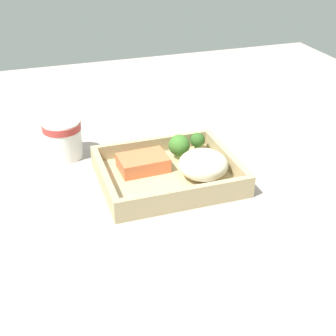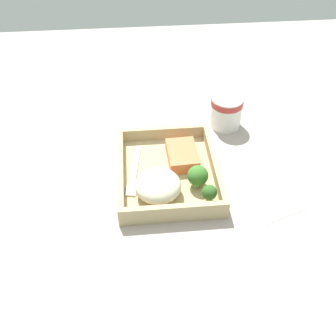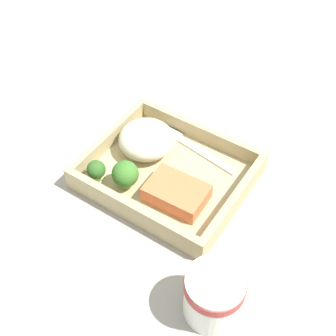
{
  "view_description": "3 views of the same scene",
  "coord_description": "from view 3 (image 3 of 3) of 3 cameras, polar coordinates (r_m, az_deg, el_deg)",
  "views": [
    {
      "loc": [
        -24.64,
        -73.84,
        47.56
      ],
      "look_at": [
        0.0,
        0.0,
        2.7
      ],
      "focal_mm": 50.0,
      "sensor_mm": 36.0,
      "label": 1
    },
    {
      "loc": [
        61.96,
        -5.79,
        60.74
      ],
      "look_at": [
        0.0,
        0.0,
        2.7
      ],
      "focal_mm": 42.0,
      "sensor_mm": 36.0,
      "label": 2
    },
    {
      "loc": [
        -28.0,
        42.64,
        60.58
      ],
      "look_at": [
        0.0,
        0.0,
        2.7
      ],
      "focal_mm": 50.0,
      "sensor_mm": 36.0,
      "label": 3
    }
  ],
  "objects": [
    {
      "name": "paper_cup",
      "position": [
        0.63,
        5.58,
        -15.05
      ],
      "size": [
        7.96,
        7.96,
        8.08
      ],
      "color": "white",
      "rests_on": "ground_plane"
    },
    {
      "name": "salmon_fillet",
      "position": [
        0.74,
        1.06,
        -3.06
      ],
      "size": [
        9.7,
        6.91,
        2.85
      ],
      "primitive_type": "cube",
      "rotation": [
        0.0,
        0.0,
        0.04
      ],
      "color": "#E06C40",
      "rests_on": "takeout_tray"
    },
    {
      "name": "receipt_slip",
      "position": [
        0.74,
        -15.16,
        -8.73
      ],
      "size": [
        12.88,
        14.17,
        0.24
      ],
      "primitive_type": "cube",
      "rotation": [
        0.0,
        0.0,
        0.35
      ],
      "color": "white",
      "rests_on": "ground_plane"
    },
    {
      "name": "broccoli_floret_2",
      "position": [
        0.76,
        -8.74,
        -0.25
      ],
      "size": [
        3.12,
        3.12,
        4.14
      ],
      "color": "#80AC5F",
      "rests_on": "takeout_tray"
    },
    {
      "name": "takeout_tray",
      "position": [
        0.79,
        0.0,
        -1.01
      ],
      "size": [
        25.98,
        21.63,
        1.2
      ],
      "primitive_type": "cube",
      "color": "tan",
      "rests_on": "ground_plane"
    },
    {
      "name": "ground_plane",
      "position": [
        0.8,
        0.0,
        -1.75
      ],
      "size": [
        160.0,
        160.0,
        2.0
      ],
      "primitive_type": "cube",
      "color": "#A0948D"
    },
    {
      "name": "fork",
      "position": [
        0.82,
        3.1,
        2.51
      ],
      "size": [
        15.87,
        3.9,
        0.44
      ],
      "color": "white",
      "rests_on": "takeout_tray"
    },
    {
      "name": "broccoli_floret_1",
      "position": [
        0.75,
        -5.23,
        -0.77
      ],
      "size": [
        4.4,
        4.4,
        5.09
      ],
      "color": "#85A05E",
      "rests_on": "takeout_tray"
    },
    {
      "name": "mashed_potatoes",
      "position": [
        0.8,
        -2.67,
        3.51
      ],
      "size": [
        9.52,
        9.5,
        5.15
      ],
      "primitive_type": "ellipsoid",
      "color": "beige",
      "rests_on": "takeout_tray"
    },
    {
      "name": "tray_rim",
      "position": [
        0.77,
        0.0,
        0.02
      ],
      "size": [
        25.98,
        21.63,
        3.07
      ],
      "color": "tan",
      "rests_on": "takeout_tray"
    }
  ]
}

